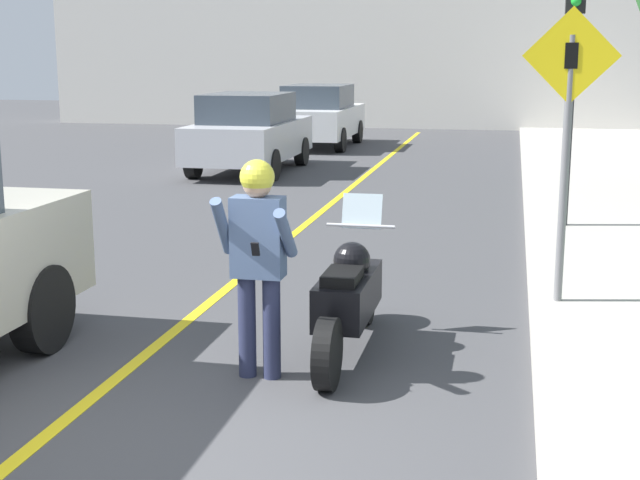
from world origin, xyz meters
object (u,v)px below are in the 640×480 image
at_px(crossing_sign, 567,128).
at_px(parked_car_silver, 250,132).
at_px(person_biker, 258,246).
at_px(traffic_light, 573,41).
at_px(motorcycle, 349,297).
at_px(parked_car_white, 319,115).

relative_size(crossing_sign, parked_car_silver, 0.67).
relative_size(person_biker, traffic_light, 0.47).
bearing_deg(parked_car_silver, motorcycle, -69.44).
bearing_deg(person_biker, parked_car_white, 100.68).
bearing_deg(crossing_sign, person_biker, -134.77).
distance_m(person_biker, parked_car_white, 17.73).
xyz_separation_m(motorcycle, person_biker, (-0.58, -0.74, 0.57)).
distance_m(crossing_sign, parked_car_silver, 11.35).
bearing_deg(person_biker, crossing_sign, 45.23).
distance_m(motorcycle, person_biker, 1.10).
bearing_deg(motorcycle, parked_car_silver, 110.56).
distance_m(motorcycle, traffic_light, 6.51).
xyz_separation_m(person_biker, crossing_sign, (2.38, 2.40, 0.75)).
height_order(crossing_sign, parked_car_white, crossing_sign).
bearing_deg(parked_car_white, traffic_light, -61.51).
bearing_deg(parked_car_silver, parked_car_white, 86.30).
bearing_deg(parked_car_silver, traffic_light, -41.05).
height_order(person_biker, parked_car_silver, person_biker).
relative_size(parked_car_silver, parked_car_white, 1.00).
bearing_deg(crossing_sign, parked_car_silver, 122.17).
distance_m(parked_car_silver, parked_car_white, 5.46).
xyz_separation_m(crossing_sign, parked_car_silver, (-6.02, 9.57, -0.95)).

